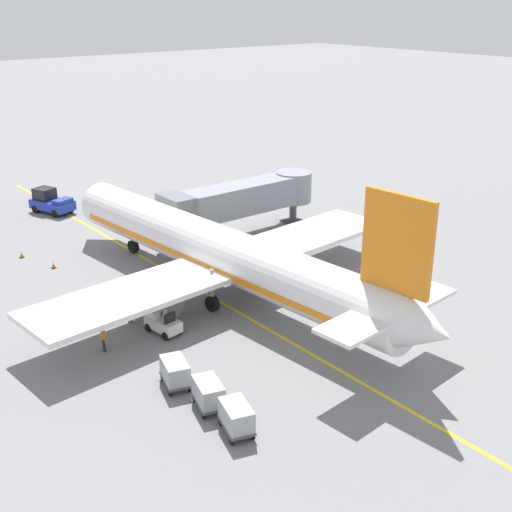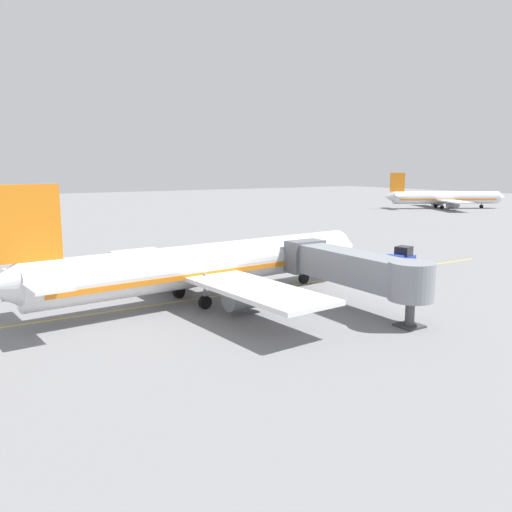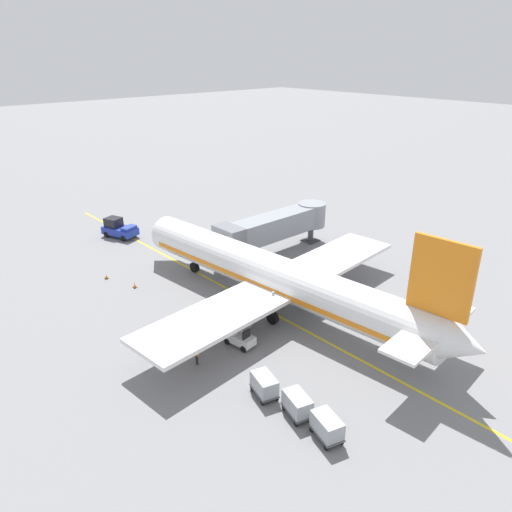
# 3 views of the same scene
# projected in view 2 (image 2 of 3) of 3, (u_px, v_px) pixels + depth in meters

# --- Properties ---
(ground_plane) EXTENTS (400.00, 400.00, 0.00)m
(ground_plane) POSITION_uv_depth(u_px,v_px,m) (193.00, 300.00, 47.20)
(ground_plane) COLOR slate
(gate_lead_in_line) EXTENTS (0.24, 80.00, 0.01)m
(gate_lead_in_line) POSITION_uv_depth(u_px,v_px,m) (193.00, 300.00, 47.20)
(gate_lead_in_line) COLOR gold
(gate_lead_in_line) RESTS_ON ground
(parked_airliner) EXTENTS (30.33, 37.35, 10.63)m
(parked_airliner) POSITION_uv_depth(u_px,v_px,m) (208.00, 265.00, 46.49)
(parked_airliner) COLOR white
(parked_airliner) RESTS_ON ground
(jet_bridge) EXTENTS (15.66, 3.50, 4.98)m
(jet_bridge) POSITION_uv_depth(u_px,v_px,m) (354.00, 268.00, 43.83)
(jet_bridge) COLOR gray
(jet_bridge) RESTS_ON ground
(pushback_tractor) EXTENTS (3.53, 4.88, 2.40)m
(pushback_tractor) POSITION_uv_depth(u_px,v_px,m) (401.00, 258.00, 62.25)
(pushback_tractor) COLOR #1E339E
(pushback_tractor) RESTS_ON ground
(baggage_tug_lead) EXTENTS (1.60, 2.65, 1.62)m
(baggage_tug_lead) POSITION_uv_depth(u_px,v_px,m) (155.00, 282.00, 51.03)
(baggage_tug_lead) COLOR silver
(baggage_tug_lead) RESTS_ON ground
(baggage_cart_front) EXTENTS (1.88, 2.97, 1.58)m
(baggage_cart_front) POSITION_uv_depth(u_px,v_px,m) (86.00, 282.00, 50.19)
(baggage_cart_front) COLOR #4C4C51
(baggage_cart_front) RESTS_ON ground
(baggage_cart_second_in_train) EXTENTS (1.88, 2.97, 1.58)m
(baggage_cart_second_in_train) POSITION_uv_depth(u_px,v_px,m) (55.00, 286.00, 48.49)
(baggage_cart_second_in_train) COLOR #4C4C51
(baggage_cart_second_in_train) RESTS_ON ground
(baggage_cart_third_in_train) EXTENTS (1.88, 2.97, 1.58)m
(baggage_cart_third_in_train) POSITION_uv_depth(u_px,v_px,m) (25.00, 289.00, 47.24)
(baggage_cart_third_in_train) COLOR #4C4C51
(baggage_cart_third_in_train) RESTS_ON ground
(ground_crew_wing_walker) EXTENTS (0.34, 0.72, 1.69)m
(ground_crew_wing_walker) POSITION_uv_depth(u_px,v_px,m) (142.00, 273.00, 54.46)
(ground_crew_wing_walker) COLOR #232328
(ground_crew_wing_walker) RESTS_ON ground
(ground_crew_loader) EXTENTS (0.54, 0.61, 1.69)m
(ground_crew_loader) POSITION_uv_depth(u_px,v_px,m) (175.00, 269.00, 56.33)
(ground_crew_loader) COLOR #232328
(ground_crew_loader) RESTS_ON ground
(ground_crew_marshaller) EXTENTS (0.72, 0.24, 1.69)m
(ground_crew_marshaller) POSITION_uv_depth(u_px,v_px,m) (176.00, 275.00, 53.12)
(ground_crew_marshaller) COLOR #232328
(ground_crew_marshaller) RESTS_ON ground
(safety_cone_nose_left) EXTENTS (0.36, 0.36, 0.59)m
(safety_cone_nose_left) POSITION_uv_depth(u_px,v_px,m) (275.00, 269.00, 59.82)
(safety_cone_nose_left) COLOR black
(safety_cone_nose_left) RESTS_ON ground
(safety_cone_nose_right) EXTENTS (0.36, 0.36, 0.59)m
(safety_cone_nose_right) POSITION_uv_depth(u_px,v_px,m) (296.00, 264.00, 62.79)
(safety_cone_nose_right) COLOR black
(safety_cone_nose_right) RESTS_ON ground
(distant_taxiing_airliner) EXTENTS (27.49, 32.73, 10.10)m
(distant_taxiing_airliner) POSITION_uv_depth(u_px,v_px,m) (445.00, 198.00, 148.48)
(distant_taxiing_airliner) COLOR silver
(distant_taxiing_airliner) RESTS_ON ground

